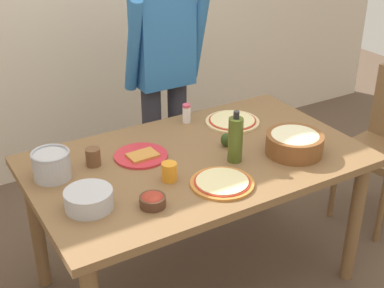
{
  "coord_description": "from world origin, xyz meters",
  "views": [
    {
      "loc": [
        -1.18,
        -1.93,
        1.99
      ],
      "look_at": [
        0.0,
        0.05,
        0.81
      ],
      "focal_mm": 49.83,
      "sensor_mm": 36.0,
      "label": 1
    }
  ],
  "objects_px": {
    "dining_table": "(197,174)",
    "salt_shaker": "(187,113)",
    "plate_with_slice": "(141,156)",
    "steel_pot": "(51,165)",
    "avocado": "(226,140)",
    "popcorn_bowl": "(294,142)",
    "cup_orange": "(169,172)",
    "pizza_raw_on_board": "(232,121)",
    "small_sauce_bowl": "(153,200)",
    "cup_small_brown": "(93,157)",
    "pizza_cooked_on_tray": "(222,183)",
    "mixing_bowl_steel": "(89,199)",
    "olive_oil_bottle": "(235,139)",
    "person_cook": "(164,70)"
  },
  "relations": [
    {
      "from": "dining_table",
      "to": "cup_small_brown",
      "type": "bearing_deg",
      "value": 157.96
    },
    {
      "from": "cup_orange",
      "to": "pizza_cooked_on_tray",
      "type": "bearing_deg",
      "value": -40.02
    },
    {
      "from": "plate_with_slice",
      "to": "dining_table",
      "type": "bearing_deg",
      "value": -31.17
    },
    {
      "from": "pizza_cooked_on_tray",
      "to": "small_sauce_bowl",
      "type": "relative_size",
      "value": 2.59
    },
    {
      "from": "small_sauce_bowl",
      "to": "cup_small_brown",
      "type": "relative_size",
      "value": 1.29
    },
    {
      "from": "salt_shaker",
      "to": "olive_oil_bottle",
      "type": "bearing_deg",
      "value": -92.64
    },
    {
      "from": "dining_table",
      "to": "cup_small_brown",
      "type": "relative_size",
      "value": 18.82
    },
    {
      "from": "plate_with_slice",
      "to": "steel_pot",
      "type": "bearing_deg",
      "value": 176.09
    },
    {
      "from": "plate_with_slice",
      "to": "steel_pot",
      "type": "xyz_separation_m",
      "value": [
        -0.43,
        0.03,
        0.06
      ]
    },
    {
      "from": "plate_with_slice",
      "to": "cup_orange",
      "type": "distance_m",
      "value": 0.26
    },
    {
      "from": "plate_with_slice",
      "to": "cup_small_brown",
      "type": "bearing_deg",
      "value": 168.74
    },
    {
      "from": "avocado",
      "to": "popcorn_bowl",
      "type": "bearing_deg",
      "value": -43.51
    },
    {
      "from": "pizza_raw_on_board",
      "to": "popcorn_bowl",
      "type": "height_order",
      "value": "popcorn_bowl"
    },
    {
      "from": "popcorn_bowl",
      "to": "steel_pot",
      "type": "height_order",
      "value": "steel_pot"
    },
    {
      "from": "pizza_raw_on_board",
      "to": "salt_shaker",
      "type": "relative_size",
      "value": 2.8
    },
    {
      "from": "steel_pot",
      "to": "dining_table",
      "type": "bearing_deg",
      "value": -14.44
    },
    {
      "from": "pizza_cooked_on_tray",
      "to": "mixing_bowl_steel",
      "type": "distance_m",
      "value": 0.58
    },
    {
      "from": "mixing_bowl_steel",
      "to": "small_sauce_bowl",
      "type": "xyz_separation_m",
      "value": [
        0.23,
        -0.12,
        -0.01
      ]
    },
    {
      "from": "popcorn_bowl",
      "to": "salt_shaker",
      "type": "distance_m",
      "value": 0.64
    },
    {
      "from": "dining_table",
      "to": "plate_with_slice",
      "type": "relative_size",
      "value": 6.15
    },
    {
      "from": "popcorn_bowl",
      "to": "cup_orange",
      "type": "xyz_separation_m",
      "value": [
        -0.65,
        0.08,
        -0.02
      ]
    },
    {
      "from": "popcorn_bowl",
      "to": "cup_orange",
      "type": "bearing_deg",
      "value": 172.54
    },
    {
      "from": "pizza_cooked_on_tray",
      "to": "steel_pot",
      "type": "distance_m",
      "value": 0.76
    },
    {
      "from": "cup_small_brown",
      "to": "salt_shaker",
      "type": "bearing_deg",
      "value": 17.25
    },
    {
      "from": "popcorn_bowl",
      "to": "cup_small_brown",
      "type": "distance_m",
      "value": 0.97
    },
    {
      "from": "pizza_cooked_on_tray",
      "to": "avocado",
      "type": "xyz_separation_m",
      "value": [
        0.22,
        0.3,
        0.03
      ]
    },
    {
      "from": "pizza_raw_on_board",
      "to": "person_cook",
      "type": "bearing_deg",
      "value": 106.18
    },
    {
      "from": "cup_orange",
      "to": "cup_small_brown",
      "type": "bearing_deg",
      "value": 128.38
    },
    {
      "from": "plate_with_slice",
      "to": "mixing_bowl_steel",
      "type": "bearing_deg",
      "value": -142.73
    },
    {
      "from": "steel_pot",
      "to": "cup_orange",
      "type": "height_order",
      "value": "steel_pot"
    },
    {
      "from": "small_sauce_bowl",
      "to": "steel_pot",
      "type": "bearing_deg",
      "value": 122.98
    },
    {
      "from": "mixing_bowl_steel",
      "to": "olive_oil_bottle",
      "type": "height_order",
      "value": "olive_oil_bottle"
    },
    {
      "from": "pizza_raw_on_board",
      "to": "avocado",
      "type": "relative_size",
      "value": 4.24
    },
    {
      "from": "person_cook",
      "to": "cup_small_brown",
      "type": "bearing_deg",
      "value": -140.01
    },
    {
      "from": "small_sauce_bowl",
      "to": "plate_with_slice",
      "type": "bearing_deg",
      "value": 70.47
    },
    {
      "from": "salt_shaker",
      "to": "cup_small_brown",
      "type": "bearing_deg",
      "value": -162.75
    },
    {
      "from": "salt_shaker",
      "to": "avocado",
      "type": "distance_m",
      "value": 0.35
    },
    {
      "from": "small_sauce_bowl",
      "to": "cup_small_brown",
      "type": "height_order",
      "value": "cup_small_brown"
    },
    {
      "from": "salt_shaker",
      "to": "avocado",
      "type": "height_order",
      "value": "salt_shaker"
    },
    {
      "from": "pizza_cooked_on_tray",
      "to": "popcorn_bowl",
      "type": "bearing_deg",
      "value": 8.28
    },
    {
      "from": "popcorn_bowl",
      "to": "small_sauce_bowl",
      "type": "distance_m",
      "value": 0.81
    },
    {
      "from": "pizza_raw_on_board",
      "to": "pizza_cooked_on_tray",
      "type": "height_order",
      "value": "same"
    },
    {
      "from": "steel_pot",
      "to": "pizza_cooked_on_tray",
      "type": "bearing_deg",
      "value": -35.25
    },
    {
      "from": "dining_table",
      "to": "salt_shaker",
      "type": "height_order",
      "value": "salt_shaker"
    },
    {
      "from": "pizza_raw_on_board",
      "to": "olive_oil_bottle",
      "type": "height_order",
      "value": "olive_oil_bottle"
    },
    {
      "from": "steel_pot",
      "to": "person_cook",
      "type": "bearing_deg",
      "value": 33.65
    },
    {
      "from": "dining_table",
      "to": "plate_with_slice",
      "type": "xyz_separation_m",
      "value": [
        -0.23,
        0.14,
        0.1
      ]
    },
    {
      "from": "olive_oil_bottle",
      "to": "steel_pot",
      "type": "relative_size",
      "value": 1.48
    },
    {
      "from": "plate_with_slice",
      "to": "cup_orange",
      "type": "height_order",
      "value": "cup_orange"
    },
    {
      "from": "cup_small_brown",
      "to": "small_sauce_bowl",
      "type": "bearing_deg",
      "value": -79.74
    }
  ]
}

